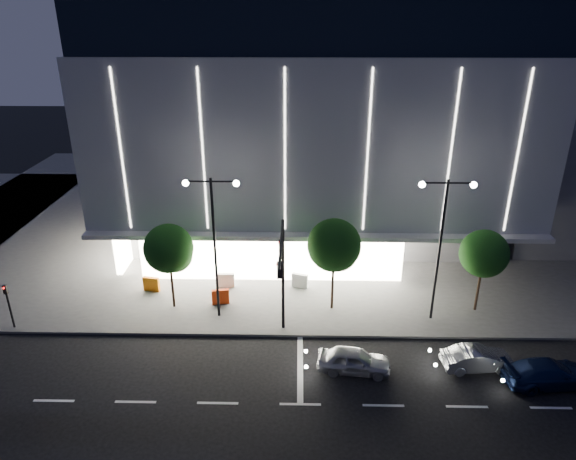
# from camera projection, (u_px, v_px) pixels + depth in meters

# --- Properties ---
(ground) EXTENTS (160.00, 160.00, 0.00)m
(ground) POSITION_uv_depth(u_px,v_px,m) (261.00, 383.00, 26.14)
(ground) COLOR black
(ground) RESTS_ON ground
(sidewalk_museum) EXTENTS (70.00, 40.00, 0.15)m
(sidewalk_museum) POSITION_uv_depth(u_px,v_px,m) (332.00, 211.00, 48.04)
(sidewalk_museum) COLOR #474747
(sidewalk_museum) RESTS_ON ground
(museum) EXTENTS (30.00, 25.80, 18.00)m
(museum) POSITION_uv_depth(u_px,v_px,m) (313.00, 116.00, 42.87)
(museum) COLOR #4C4C51
(museum) RESTS_ON ground
(annex_building) EXTENTS (16.00, 20.00, 10.00)m
(annex_building) POSITION_uv_depth(u_px,v_px,m) (569.00, 162.00, 45.70)
(annex_building) COLOR #4C4C51
(annex_building) RESTS_ON ground
(traffic_mast) EXTENTS (0.33, 5.89, 7.07)m
(traffic_mast) POSITION_uv_depth(u_px,v_px,m) (282.00, 265.00, 27.19)
(traffic_mast) COLOR black
(traffic_mast) RESTS_ON ground
(street_lamp_west) EXTENTS (3.16, 0.36, 9.00)m
(street_lamp_west) POSITION_uv_depth(u_px,v_px,m) (214.00, 229.00, 29.34)
(street_lamp_west) COLOR black
(street_lamp_west) RESTS_ON ground
(street_lamp_east) EXTENTS (3.16, 0.36, 9.00)m
(street_lamp_east) POSITION_uv_depth(u_px,v_px,m) (442.00, 231.00, 29.10)
(street_lamp_east) COLOR black
(street_lamp_east) RESTS_ON ground
(ped_signal_far) EXTENTS (0.22, 0.24, 3.00)m
(ped_signal_far) POSITION_uv_depth(u_px,v_px,m) (8.00, 302.00, 29.80)
(ped_signal_far) COLOR black
(ped_signal_far) RESTS_ON ground
(tree_left) EXTENTS (3.02, 3.02, 5.72)m
(tree_left) POSITION_uv_depth(u_px,v_px,m) (169.00, 251.00, 31.09)
(tree_left) COLOR black
(tree_left) RESTS_ON ground
(tree_mid) EXTENTS (3.25, 3.25, 6.15)m
(tree_mid) POSITION_uv_depth(u_px,v_px,m) (334.00, 248.00, 30.79)
(tree_mid) COLOR black
(tree_mid) RESTS_ON ground
(tree_right) EXTENTS (2.91, 2.91, 5.51)m
(tree_right) POSITION_uv_depth(u_px,v_px,m) (484.00, 256.00, 30.80)
(tree_right) COLOR black
(tree_right) RESTS_ON ground
(car_lead) EXTENTS (3.99, 1.96, 1.31)m
(car_lead) POSITION_uv_depth(u_px,v_px,m) (354.00, 360.00, 26.78)
(car_lead) COLOR #A3A5AA
(car_lead) RESTS_ON ground
(car_second) EXTENTS (3.84, 1.68, 1.23)m
(car_second) POSITION_uv_depth(u_px,v_px,m) (477.00, 359.00, 26.97)
(car_second) COLOR #A4A8AC
(car_second) RESTS_ON ground
(car_third) EXTENTS (4.76, 2.40, 1.32)m
(car_third) POSITION_uv_depth(u_px,v_px,m) (549.00, 373.00, 25.83)
(car_third) COLOR #121F46
(car_third) RESTS_ON ground
(barrier_a) EXTENTS (1.13, 0.46, 1.00)m
(barrier_a) POSITION_uv_depth(u_px,v_px,m) (151.00, 284.00, 34.20)
(barrier_a) COLOR orange
(barrier_a) RESTS_ON sidewalk_museum
(barrier_b) EXTENTS (1.11, 0.28, 1.00)m
(barrier_b) POSITION_uv_depth(u_px,v_px,m) (226.00, 280.00, 34.71)
(barrier_b) COLOR white
(barrier_b) RESTS_ON sidewalk_museum
(barrier_c) EXTENTS (1.13, 0.45, 1.00)m
(barrier_c) POSITION_uv_depth(u_px,v_px,m) (220.00, 297.00, 32.70)
(barrier_c) COLOR #EC380D
(barrier_c) RESTS_ON sidewalk_museum
(barrier_d) EXTENTS (1.12, 0.58, 1.00)m
(barrier_d) POSITION_uv_depth(u_px,v_px,m) (300.00, 281.00, 34.63)
(barrier_d) COLOR silver
(barrier_d) RESTS_ON sidewalk_museum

